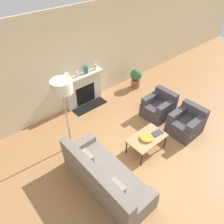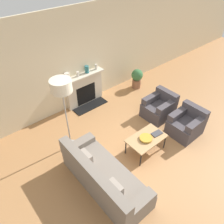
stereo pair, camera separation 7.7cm
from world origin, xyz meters
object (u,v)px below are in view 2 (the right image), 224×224
Objects in this scene: fireplace at (84,89)px; book at (157,133)px; mantel_vase_center_right at (87,69)px; mantel_vase_right at (96,67)px; mantel_vase_left at (67,77)px; coffee_table at (146,139)px; potted_plant at (137,78)px; armchair_near at (186,124)px; mantel_vase_center_left at (78,74)px; floor_lamp at (62,91)px; armchair_far at (159,107)px; bowl at (146,138)px; couch at (103,177)px.

book is at bearing -84.36° from fireplace.
mantel_vase_right is at bearing -0.00° from mantel_vase_center_right.
book is at bearing -74.02° from mantel_vase_left.
coffee_table is 1.37× the size of potted_plant.
mantel_vase_center_left is at bearing -153.67° from armchair_near.
floor_lamp is at bearing -136.12° from fireplace.
armchair_far is at bearing -111.95° from potted_plant.
bowl is at bearing -94.96° from mantel_vase_center_right.
floor_lamp is 1.88m from mantel_vase_center_left.
couch is 1.72m from book.
mantel_vase_right reaches higher than armchair_near.
mantel_vase_center_right reaches higher than bowl.
fireplace reaches higher than potted_plant.
mantel_vase_center_right is at bearing 180.00° from mantel_vase_right.
armchair_far is at bearing -73.90° from couch.
couch is 3.30m from mantel_vase_center_right.
fireplace is 0.81m from mantel_vase_left.
bowl reaches higher than coffee_table.
couch reaches higher than bowl.
fireplace is at bearing 167.37° from potted_plant.
bowl is 2.74m from mantel_vase_center_left.
armchair_far is at bearing -47.84° from mantel_vase_left.
armchair_near is at bearing -75.09° from mantel_vase_right.
mantel_vase_left is at bearing 100.31° from coffee_table.
mantel_vase_center_right is at bearing 0.00° from mantel_vase_left.
potted_plant is (3.34, 2.32, 0.08)m from couch.
mantel_vase_center_right is (0.23, 2.67, 0.64)m from bowl.
couch reaches higher than coffee_table.
book is 0.41× the size of potted_plant.
armchair_far is 1.53m from bowl.
mantel_vase_right is at bearing -165.09° from armchair_near.
mantel_vase_center_right is at bearing 41.03° from floor_lamp.
mantel_vase_right is (0.53, 2.66, 0.69)m from coffee_table.
armchair_far is (0.00, 0.94, 0.00)m from armchair_near.
coffee_table is (-1.30, 0.25, 0.10)m from armchair_near.
couch reaches higher than potted_plant.
fireplace is 2.72m from book.
book is 1.71× the size of mantel_vase_right.
armchair_near is at bearing -93.17° from couch.
mantel_vase_right is (0.67, 0.00, 0.01)m from mantel_vase_center_left.
floor_lamp reaches higher than coffee_table.
book is 1.33× the size of mantel_vase_center_right.
armchair_near and armchair_far have the same top height.
bowl is at bearing -80.61° from mantel_vase_left.
potted_plant is (0.62, 2.47, 0.08)m from armchair_near.
potted_plant reaches higher than coffee_table.
armchair_near is 0.86× the size of coffee_table.
fireplace is at bearing -5.34° from mantel_vase_center_left.
mantel_vase_right is at bearing 91.14° from book.
couch reaches higher than armchair_near.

